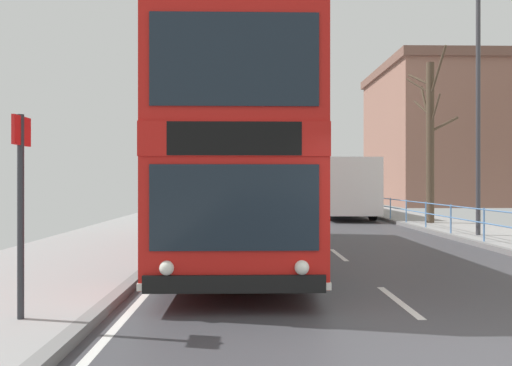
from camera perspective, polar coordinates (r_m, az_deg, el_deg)
name	(u,v)px	position (r m, az deg, el deg)	size (l,w,h in m)	color
ground	(409,363)	(5.31, 17.55, -19.46)	(15.80, 140.00, 0.20)	#404045
double_decker_bus_main	(240,163)	(12.06, -1.93, 2.33)	(2.79, 11.22, 4.38)	red
background_bus_far_lane	(336,186)	(27.42, 9.39, -0.35)	(2.76, 10.99, 2.98)	white
pedestrian_railing_far_kerb	(438,212)	(18.33, 20.54, -3.16)	(0.05, 24.61, 0.96)	#598CC6
bus_stop_sign_near	(21,192)	(6.62, -25.89, -0.98)	(0.08, 0.44, 2.51)	#2D2D33
street_lamp_far_side	(478,88)	(17.33, 24.63, 10.05)	(0.28, 0.60, 8.15)	#38383D
bare_tree_far_00	(430,137)	(21.72, 19.78, 5.09)	(2.07, 2.32, 7.14)	#4C3D2D
background_building_00	(449,135)	(44.30, 21.70, 5.22)	(11.93, 12.88, 11.60)	#936656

